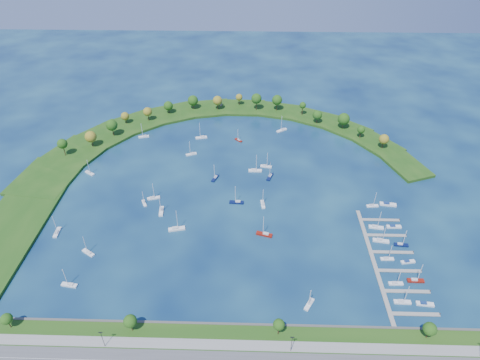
{
  "coord_description": "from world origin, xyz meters",
  "views": [
    {
      "loc": [
        11.1,
        -214.27,
        164.2
      ],
      "look_at": [
        5.0,
        5.0,
        4.0
      ],
      "focal_mm": 30.79,
      "sensor_mm": 36.0,
      "label": 1
    }
  ],
  "objects_px": {
    "docked_boat_8": "(376,227)",
    "moored_boat_19": "(201,137)",
    "docked_boat_4": "(387,258)",
    "docked_boat_6": "(381,240)",
    "moored_boat_20": "(144,203)",
    "docked_boat_1": "(425,304)",
    "moored_boat_8": "(90,173)",
    "moored_boat_15": "(144,136)",
    "harbor_tower": "(221,103)",
    "moored_boat_14": "(266,166)",
    "moored_boat_12": "(255,170)",
    "docked_boat_9": "(394,227)",
    "docked_boat_3": "(416,280)",
    "moored_boat_17": "(153,198)",
    "moored_boat_11": "(282,130)",
    "moored_boat_3": "(161,211)",
    "moored_boat_16": "(69,285)",
    "moored_boat_2": "(238,140)",
    "moored_boat_6": "(270,176)",
    "docked_boat_5": "(408,262)",
    "moored_boat_5": "(215,178)",
    "moored_boat_1": "(191,154)",
    "docked_boat_0": "(402,301)",
    "dock_system": "(387,261)",
    "moored_boat_4": "(176,228)",
    "moored_boat_9": "(309,304)",
    "moored_boat_13": "(264,234)",
    "docked_boat_10": "(372,205)",
    "moored_boat_18": "(263,204)",
    "moored_boat_7": "(57,232)",
    "moored_boat_0": "(88,252)"
  },
  "relations": [
    {
      "from": "moored_boat_15",
      "to": "moored_boat_20",
      "type": "xyz_separation_m",
      "value": [
        18.08,
        -82.2,
        -0.05
      ]
    },
    {
      "from": "moored_boat_3",
      "to": "moored_boat_16",
      "type": "height_order",
      "value": "moored_boat_3"
    },
    {
      "from": "moored_boat_8",
      "to": "dock_system",
      "type": "bearing_deg",
      "value": 11.53
    },
    {
      "from": "moored_boat_1",
      "to": "docked_boat_6",
      "type": "relative_size",
      "value": 0.89
    },
    {
      "from": "moored_boat_3",
      "to": "moored_boat_15",
      "type": "relative_size",
      "value": 1.08
    },
    {
      "from": "moored_boat_17",
      "to": "moored_boat_2",
      "type": "bearing_deg",
      "value": 38.44
    },
    {
      "from": "moored_boat_17",
      "to": "moored_boat_19",
      "type": "relative_size",
      "value": 0.89
    },
    {
      "from": "dock_system",
      "to": "docked_boat_10",
      "type": "distance_m",
      "value": 45.9
    },
    {
      "from": "moored_boat_5",
      "to": "moored_boat_8",
      "type": "distance_m",
      "value": 87.35
    },
    {
      "from": "moored_boat_12",
      "to": "docked_boat_9",
      "type": "bearing_deg",
      "value": -35.06
    },
    {
      "from": "moored_boat_6",
      "to": "docked_boat_3",
      "type": "distance_m",
      "value": 113.01
    },
    {
      "from": "moored_boat_16",
      "to": "docked_boat_8",
      "type": "height_order",
      "value": "docked_boat_8"
    },
    {
      "from": "moored_boat_16",
      "to": "docked_boat_0",
      "type": "distance_m",
      "value": 163.59
    },
    {
      "from": "moored_boat_14",
      "to": "docked_boat_3",
      "type": "bearing_deg",
      "value": -43.43
    },
    {
      "from": "docked_boat_8",
      "to": "moored_boat_19",
      "type": "bearing_deg",
      "value": 147.2
    },
    {
      "from": "docked_boat_8",
      "to": "docked_boat_4",
      "type": "bearing_deg",
      "value": -81.03
    },
    {
      "from": "moored_boat_2",
      "to": "moored_boat_20",
      "type": "xyz_separation_m",
      "value": [
        -56.84,
        -78.83,
        -0.0
      ]
    },
    {
      "from": "harbor_tower",
      "to": "moored_boat_1",
      "type": "height_order",
      "value": "moored_boat_1"
    },
    {
      "from": "moored_boat_12",
      "to": "docked_boat_4",
      "type": "xyz_separation_m",
      "value": [
        70.52,
        -80.64,
        -0.09
      ]
    },
    {
      "from": "moored_boat_4",
      "to": "docked_boat_0",
      "type": "distance_m",
      "value": 125.66
    },
    {
      "from": "moored_boat_3",
      "to": "moored_boat_18",
      "type": "bearing_deg",
      "value": 92.29
    },
    {
      "from": "moored_boat_11",
      "to": "docked_boat_9",
      "type": "distance_m",
      "value": 127.52
    },
    {
      "from": "moored_boat_7",
      "to": "moored_boat_0",
      "type": "bearing_deg",
      "value": -126.6
    },
    {
      "from": "moored_boat_14",
      "to": "docked_boat_10",
      "type": "relative_size",
      "value": 1.08
    },
    {
      "from": "moored_boat_17",
      "to": "docked_boat_5",
      "type": "height_order",
      "value": "moored_boat_17"
    },
    {
      "from": "moored_boat_9",
      "to": "docked_boat_0",
      "type": "relative_size",
      "value": 0.96
    },
    {
      "from": "docked_boat_5",
      "to": "moored_boat_4",
      "type": "bearing_deg",
      "value": 160.95
    },
    {
      "from": "moored_boat_6",
      "to": "docked_boat_5",
      "type": "xyz_separation_m",
      "value": [
        70.78,
        -75.37,
        -0.36
      ]
    },
    {
      "from": "moored_boat_9",
      "to": "moored_boat_16",
      "type": "xyz_separation_m",
      "value": [
        -118.72,
        8.2,
        0.01
      ]
    },
    {
      "from": "moored_boat_8",
      "to": "moored_boat_15",
      "type": "xyz_separation_m",
      "value": [
        26.64,
        50.85,
        0.01
      ]
    },
    {
      "from": "moored_boat_9",
      "to": "docked_boat_5",
      "type": "height_order",
      "value": "moored_boat_9"
    },
    {
      "from": "moored_boat_11",
      "to": "moored_boat_19",
      "type": "height_order",
      "value": "moored_boat_11"
    },
    {
      "from": "moored_boat_6",
      "to": "moored_boat_9",
      "type": "height_order",
      "value": "moored_boat_6"
    },
    {
      "from": "docked_boat_5",
      "to": "docked_boat_3",
      "type": "bearing_deg",
      "value": -99.13
    },
    {
      "from": "moored_boat_6",
      "to": "docked_boat_9",
      "type": "height_order",
      "value": "moored_boat_6"
    },
    {
      "from": "moored_boat_11",
      "to": "moored_boat_17",
      "type": "relative_size",
      "value": 1.13
    },
    {
      "from": "moored_boat_17",
      "to": "moored_boat_13",
      "type": "bearing_deg",
      "value": -40.51
    },
    {
      "from": "moored_boat_2",
      "to": "moored_boat_6",
      "type": "relative_size",
      "value": 0.8
    },
    {
      "from": "moored_boat_20",
      "to": "docked_boat_1",
      "type": "relative_size",
      "value": 1.18
    },
    {
      "from": "moored_boat_1",
      "to": "moored_boat_2",
      "type": "distance_m",
      "value": 40.27
    },
    {
      "from": "dock_system",
      "to": "moored_boat_6",
      "type": "distance_m",
      "value": 96.09
    },
    {
      "from": "harbor_tower",
      "to": "moored_boat_14",
      "type": "relative_size",
      "value": 0.39
    },
    {
      "from": "moored_boat_15",
      "to": "moored_boat_19",
      "type": "relative_size",
      "value": 0.9
    },
    {
      "from": "docked_boat_4",
      "to": "docked_boat_6",
      "type": "height_order",
      "value": "docked_boat_6"
    },
    {
      "from": "moored_boat_1",
      "to": "docked_boat_0",
      "type": "relative_size",
      "value": 0.98
    },
    {
      "from": "moored_boat_8",
      "to": "moored_boat_15",
      "type": "height_order",
      "value": "moored_boat_15"
    },
    {
      "from": "moored_boat_20",
      "to": "docked_boat_8",
      "type": "height_order",
      "value": "docked_boat_8"
    },
    {
      "from": "moored_boat_9",
      "to": "moored_boat_11",
      "type": "relative_size",
      "value": 0.85
    },
    {
      "from": "moored_boat_17",
      "to": "harbor_tower",
      "type": "bearing_deg",
      "value": 58.8
    },
    {
      "from": "docked_boat_3",
      "to": "docked_boat_6",
      "type": "relative_size",
      "value": 0.94
    }
  ]
}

